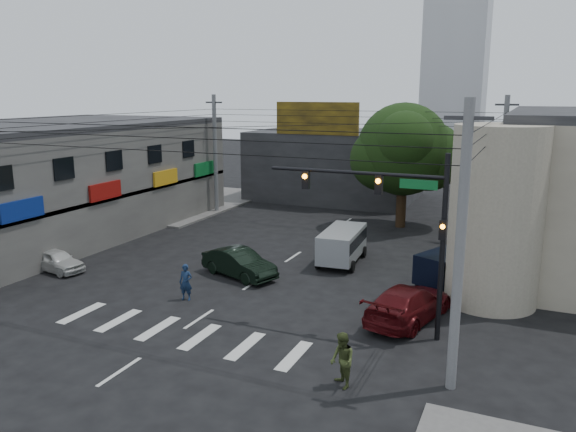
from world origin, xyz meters
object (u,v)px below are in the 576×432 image
Objects in this scene: maroon_sedan at (409,303)px; utility_pole_near_right at (460,251)px; utility_pole_far_right at (502,169)px; silver_minivan at (342,246)px; navy_van at (453,267)px; traffic_gantry at (399,214)px; street_tree at (404,150)px; pedestrian_olive at (342,360)px; dark_sedan at (239,263)px; utility_pole_far_left at (215,155)px; white_compact at (56,260)px; traffic_officer at (186,282)px.

utility_pole_near_right is at bearing 129.89° from maroon_sedan.
utility_pole_far_right is 12.25m from silver_minivan.
utility_pole_near_right is 1.67× the size of maroon_sedan.
traffic_gantry is at bearing -166.89° from navy_van.
street_tree is 17.70m from maroon_sedan.
traffic_gantry is 3.91× the size of pedestrian_olive.
utility_pole_far_right is at bearing 90.00° from utility_pole_near_right.
street_tree is at bearing 146.42° from pedestrian_olive.
street_tree is 1.21× the size of traffic_gantry.
navy_van is (10.30, 3.17, 0.17)m from dark_sedan.
traffic_gantry is 10.52m from dark_sedan.
navy_van is at bearing -87.67° from maroon_sedan.
dark_sedan is at bearing -55.05° from utility_pole_far_left.
traffic_gantry reaches higher than dark_sedan.
maroon_sedan is 8.39m from silver_minivan.
utility_pole_far_left is at bearing 180.00° from utility_pole_far_right.
utility_pole_near_right is (6.50, -21.50, -0.87)m from street_tree.
utility_pole_near_right is 21.75m from white_compact.
maroon_sedan is (18.57, 0.94, 0.16)m from white_compact.
utility_pole_near_right reaches higher than silver_minivan.
utility_pole_far_left is (-18.32, 17.00, -0.23)m from traffic_gantry.
utility_pole_far_right is (21.00, 0.00, 0.00)m from utility_pole_far_left.
maroon_sedan is at bearing 116.24° from utility_pole_near_right.
traffic_gantry is 0.78× the size of utility_pole_near_right.
pedestrian_olive is (3.26, -22.88, -4.55)m from street_tree.
silver_minivan is (-4.88, 8.07, -3.88)m from traffic_gantry.
maroon_sedan is 9.99m from traffic_officer.
utility_pole_far_left is (-21.00, 20.50, 0.00)m from utility_pole_near_right.
street_tree is 14.56m from utility_pole_far_left.
utility_pole_far_left is 28.42m from pedestrian_olive.
dark_sedan is at bearing -62.15° from white_compact.
maroon_sedan is at bearing 131.02° from pedestrian_olive.
utility_pole_near_right is 5.44× the size of traffic_officer.
traffic_officer is 10.12m from pedestrian_olive.
utility_pole_far_right is at bearing 129.88° from pedestrian_olive.
utility_pole_far_right is at bearing -44.58° from silver_minivan.
utility_pole_near_right is at bearing -25.76° from traffic_officer.
utility_pole_far_right is 21.54m from traffic_officer.
street_tree is at bearing 3.95° from utility_pole_far_left.
pedestrian_olive is (9.03, -4.57, 0.08)m from traffic_officer.
street_tree reaches higher than maroon_sedan.
white_compact is at bearing 169.24° from utility_pole_near_right.
street_tree is 19.74m from traffic_officer.
navy_van reaches higher than traffic_officer.
white_compact is (-21.00, -16.51, -4.01)m from utility_pole_far_right.
traffic_gantry reaches higher than maroon_sedan.
traffic_gantry reaches higher than silver_minivan.
white_compact is at bearing -90.00° from utility_pole_far_left.
pedestrian_olive is at bearing -98.42° from utility_pole_far_right.
utility_pole_far_left is at bearing -176.05° from street_tree.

